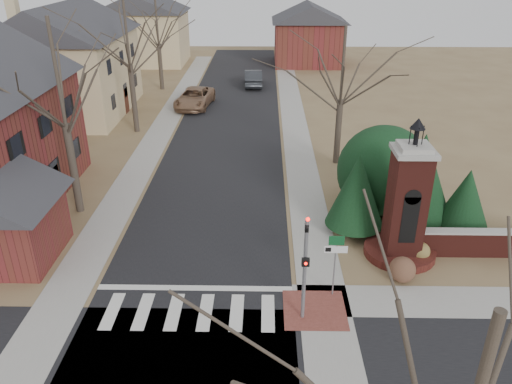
{
  "coord_description": "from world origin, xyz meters",
  "views": [
    {
      "loc": [
        2.82,
        -14.36,
        12.51
      ],
      "look_at": [
        2.45,
        6.0,
        2.63
      ],
      "focal_mm": 35.0,
      "sensor_mm": 36.0,
      "label": 1
    }
  ],
  "objects_px": {
    "sign_post": "(335,254)",
    "pickup_truck": "(195,98)",
    "brick_gate_monument": "(405,213)",
    "distant_car": "(253,78)",
    "traffic_signal_pole": "(305,260)"
  },
  "relations": [
    {
      "from": "traffic_signal_pole",
      "to": "pickup_truck",
      "type": "height_order",
      "value": "traffic_signal_pole"
    },
    {
      "from": "brick_gate_monument",
      "to": "pickup_truck",
      "type": "relative_size",
      "value": 1.11
    },
    {
      "from": "traffic_signal_pole",
      "to": "pickup_truck",
      "type": "xyz_separation_m",
      "value": [
        -7.7,
        28.17,
        -1.78
      ]
    },
    {
      "from": "sign_post",
      "to": "pickup_truck",
      "type": "xyz_separation_m",
      "value": [
        -8.99,
        26.76,
        -1.14
      ]
    },
    {
      "from": "sign_post",
      "to": "brick_gate_monument",
      "type": "xyz_separation_m",
      "value": [
        3.41,
        3.01,
        0.22
      ]
    },
    {
      "from": "sign_post",
      "to": "distant_car",
      "type": "xyz_separation_m",
      "value": [
        -3.99,
        34.49,
        -1.13
      ]
    },
    {
      "from": "distant_car",
      "to": "traffic_signal_pole",
      "type": "bearing_deg",
      "value": 91.91
    },
    {
      "from": "brick_gate_monument",
      "to": "distant_car",
      "type": "bearing_deg",
      "value": 103.23
    },
    {
      "from": "brick_gate_monument",
      "to": "distant_car",
      "type": "distance_m",
      "value": 32.37
    },
    {
      "from": "sign_post",
      "to": "brick_gate_monument",
      "type": "distance_m",
      "value": 4.55
    },
    {
      "from": "traffic_signal_pole",
      "to": "pickup_truck",
      "type": "bearing_deg",
      "value": 105.29
    },
    {
      "from": "sign_post",
      "to": "distant_car",
      "type": "bearing_deg",
      "value": 96.6
    },
    {
      "from": "sign_post",
      "to": "pickup_truck",
      "type": "distance_m",
      "value": 28.25
    },
    {
      "from": "sign_post",
      "to": "traffic_signal_pole",
      "type": "bearing_deg",
      "value": -132.43
    },
    {
      "from": "brick_gate_monument",
      "to": "distant_car",
      "type": "height_order",
      "value": "brick_gate_monument"
    }
  ]
}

